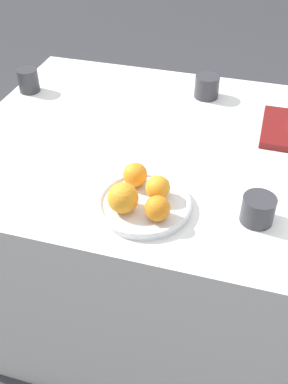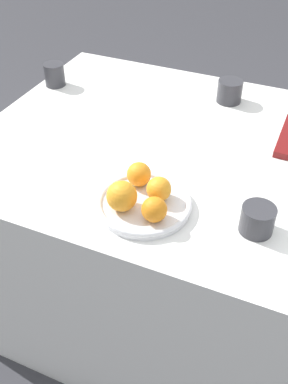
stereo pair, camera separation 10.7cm
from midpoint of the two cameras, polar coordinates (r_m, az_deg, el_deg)
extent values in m
plane|color=#38383D|center=(1.82, 3.62, -13.78)|extent=(12.00, 12.00, 0.00)
cube|color=white|center=(1.55, 4.17, -5.68)|extent=(1.40, 0.95, 0.73)
cylinder|color=silver|center=(1.09, -2.79, -1.80)|extent=(0.23, 0.23, 0.02)
torus|color=silver|center=(1.09, -2.80, -1.48)|extent=(0.23, 0.23, 0.01)
sphere|color=orange|center=(1.08, -1.04, 0.41)|extent=(0.06, 0.06, 0.06)
sphere|color=orange|center=(1.12, -3.84, 2.09)|extent=(0.06, 0.06, 0.06)
sphere|color=orange|center=(1.05, -5.61, -0.88)|extent=(0.07, 0.07, 0.07)
sphere|color=orange|center=(1.03, -1.25, -2.23)|extent=(0.06, 0.06, 0.06)
cylinder|color=#333338|center=(1.06, 11.53, -2.32)|extent=(0.08, 0.08, 0.07)
cylinder|color=#333338|center=(1.56, 6.01, 13.10)|extent=(0.08, 0.08, 0.07)
cylinder|color=#333338|center=(1.65, -16.33, 13.38)|extent=(0.07, 0.07, 0.08)
camera|label=1|loc=(0.05, -92.86, -2.38)|focal=42.00mm
camera|label=2|loc=(0.05, 87.14, 2.38)|focal=42.00mm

